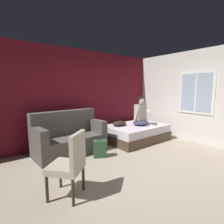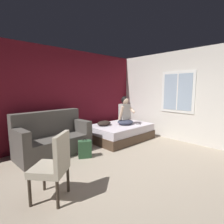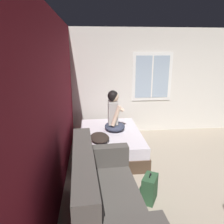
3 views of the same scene
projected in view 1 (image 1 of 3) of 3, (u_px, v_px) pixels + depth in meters
name	position (u px, v px, depth m)	size (l,w,h in m)	color
ground_plane	(143.00, 174.00, 3.30)	(40.00, 40.00, 0.00)	tan
wall_back_accent	(78.00, 97.00, 5.12)	(10.36, 0.16, 2.70)	maroon
wall_side_with_window	(212.00, 97.00, 4.81)	(0.19, 6.36, 2.70)	silver
bed	(136.00, 133.00, 5.41)	(1.86, 1.32, 0.48)	#4C3828
couch	(69.00, 137.00, 4.34)	(1.74, 0.91, 1.04)	#514C47
side_chair	(70.00, 162.00, 2.54)	(0.65, 0.65, 0.98)	#382D23
person_seated	(141.00, 114.00, 5.33)	(0.53, 0.46, 0.88)	#383D51
backpack	(100.00, 149.00, 4.09)	(0.35, 0.33, 0.46)	#2D5133
throw_pillow	(119.00, 123.00, 5.28)	(0.48, 0.36, 0.14)	#2D231E
cell_phone	(154.00, 125.00, 5.38)	(0.07, 0.14, 0.01)	black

